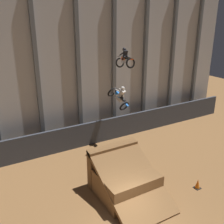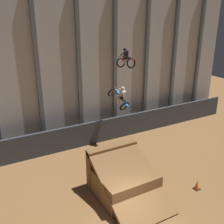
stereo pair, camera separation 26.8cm
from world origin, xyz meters
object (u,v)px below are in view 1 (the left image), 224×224
rider_bike_right_air (125,60)px  traffic_cone_near_ramp (198,184)px  dirt_ramp (123,178)px  rider_bike_left_air (119,97)px

rider_bike_right_air → traffic_cone_near_ramp: rider_bike_right_air is taller
traffic_cone_near_ramp → dirt_ramp: bearing=153.7°
rider_bike_left_air → traffic_cone_near_ramp: bearing=-82.1°
dirt_ramp → rider_bike_left_air: bearing=61.9°
rider_bike_left_air → traffic_cone_near_ramp: 7.18m
rider_bike_right_air → traffic_cone_near_ramp: 9.57m
dirt_ramp → traffic_cone_near_ramp: (3.87, -1.92, -0.59)m
rider_bike_left_air → traffic_cone_near_ramp: (1.89, -5.62, -4.05)m
rider_bike_right_air → traffic_cone_near_ramp: (0.40, -7.32, -6.15)m
rider_bike_left_air → traffic_cone_near_ramp: rider_bike_left_air is taller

